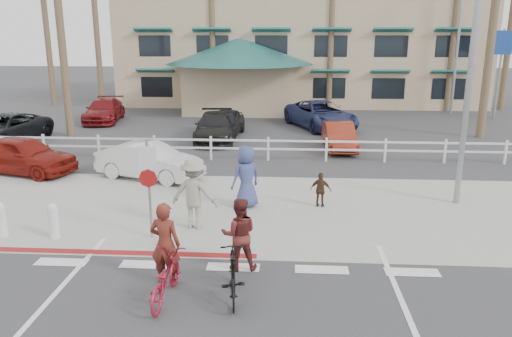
# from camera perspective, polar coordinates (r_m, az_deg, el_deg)

# --- Properties ---
(ground) EXTENTS (140.00, 140.00, 0.00)m
(ground) POSITION_cam_1_polar(r_m,az_deg,el_deg) (11.03, -2.97, -12.64)
(ground) COLOR #333335
(bike_path) EXTENTS (12.00, 16.00, 0.01)m
(bike_path) POSITION_cam_1_polar(r_m,az_deg,el_deg) (9.32, -4.44, -18.35)
(bike_path) COLOR #333335
(bike_path) RESTS_ON ground
(sidewalk_plaza) EXTENTS (22.00, 7.00, 0.01)m
(sidewalk_plaza) POSITION_cam_1_polar(r_m,az_deg,el_deg) (15.13, -1.03, -4.66)
(sidewalk_plaza) COLOR gray
(sidewalk_plaza) RESTS_ON ground
(cross_street) EXTENTS (40.00, 5.00, 0.01)m
(cross_street) POSITION_cam_1_polar(r_m,az_deg,el_deg) (18.93, -0.05, -0.55)
(cross_street) COLOR #333335
(cross_street) RESTS_ON ground
(parking_lot) EXTENTS (50.00, 16.00, 0.01)m
(parking_lot) POSITION_cam_1_polar(r_m,az_deg,el_deg) (28.18, 1.20, 4.70)
(parking_lot) COLOR #333335
(parking_lot) RESTS_ON ground
(curb_red) EXTENTS (7.00, 0.25, 0.02)m
(curb_red) POSITION_cam_1_polar(r_m,az_deg,el_deg) (12.74, -16.05, -9.22)
(curb_red) COLOR maroon
(curb_red) RESTS_ON ground
(rail_fence) EXTENTS (29.40, 0.16, 1.00)m
(rail_fence) POSITION_cam_1_polar(r_m,az_deg,el_deg) (20.72, 1.69, 2.25)
(rail_fence) COLOR silver
(rail_fence) RESTS_ON ground
(building) EXTENTS (28.00, 16.00, 11.30)m
(building) POSITION_cam_1_polar(r_m,az_deg,el_deg) (40.69, 5.00, 15.87)
(building) COLOR tan
(building) RESTS_ON ground
(sign_post) EXTENTS (0.50, 0.10, 2.90)m
(sign_post) POSITION_cam_1_polar(r_m,az_deg,el_deg) (12.92, -12.13, -1.77)
(sign_post) COLOR gray
(sign_post) RESTS_ON ground
(bollard_0) EXTENTS (0.26, 0.26, 0.95)m
(bollard_0) POSITION_cam_1_polar(r_m,az_deg,el_deg) (13.93, -22.12, -5.57)
(bollard_0) COLOR silver
(bollard_0) RESTS_ON ground
(bollard_1) EXTENTS (0.26, 0.26, 0.95)m
(bollard_1) POSITION_cam_1_polar(r_m,az_deg,el_deg) (14.58, -27.11, -5.22)
(bollard_1) COLOR silver
(bollard_1) RESTS_ON ground
(streetlight_0) EXTENTS (0.60, 2.00, 9.00)m
(streetlight_0) POSITION_cam_1_polar(r_m,az_deg,el_deg) (16.10, 23.47, 11.69)
(streetlight_0) COLOR gray
(streetlight_0) RESTS_ON ground
(streetlight_1) EXTENTS (0.60, 2.00, 9.50)m
(streetlight_1) POSITION_cam_1_polar(r_m,az_deg,el_deg) (35.38, 22.10, 13.50)
(streetlight_1) COLOR gray
(streetlight_1) RESTS_ON ground
(info_sign) EXTENTS (1.20, 0.16, 5.60)m
(info_sign) POSITION_cam_1_polar(r_m,az_deg,el_deg) (34.26, 26.02, 9.78)
(info_sign) COLOR navy
(info_sign) RESTS_ON ground
(palm_1) EXTENTS (4.00, 4.00, 13.00)m
(palm_1) POSITION_cam_1_polar(r_m,az_deg,el_deg) (37.12, -17.92, 16.61)
(palm_1) COLOR #204319
(palm_1) RESTS_ON ground
(palm_3) EXTENTS (4.00, 4.00, 14.00)m
(palm_3) POSITION_cam_1_polar(r_m,az_deg,el_deg) (35.11, -5.09, 18.19)
(palm_3) COLOR #204319
(palm_3) RESTS_ON ground
(palm_5) EXTENTS (4.00, 4.00, 13.00)m
(palm_5) POSITION_cam_1_polar(r_m,az_deg,el_deg) (34.82, 8.69, 17.28)
(palm_5) COLOR #204319
(palm_5) RESTS_ON ground
(palm_7) EXTENTS (4.00, 4.00, 14.00)m
(palm_7) POSITION_cam_1_polar(r_m,az_deg,el_deg) (36.38, 21.97, 17.09)
(palm_7) COLOR #204319
(palm_7) RESTS_ON ground
(palm_10) EXTENTS (4.00, 4.00, 12.00)m
(palm_10) POSITION_cam_1_polar(r_m,az_deg,el_deg) (27.10, -21.58, 16.01)
(palm_10) COLOR #204319
(palm_10) RESTS_ON ground
(bike_red) EXTENTS (0.72, 1.81, 0.93)m
(bike_red) POSITION_cam_1_polar(r_m,az_deg,el_deg) (10.25, -10.37, -12.25)
(bike_red) COLOR maroon
(bike_red) RESTS_ON ground
(rider_red) EXTENTS (0.73, 0.55, 1.81)m
(rider_red) POSITION_cam_1_polar(r_m,az_deg,el_deg) (10.67, -10.34, -8.48)
(rider_red) COLOR maroon
(rider_red) RESTS_ON ground
(bike_black) EXTENTS (0.69, 1.76, 1.03)m
(bike_black) POSITION_cam_1_polar(r_m,az_deg,el_deg) (10.13, -2.66, -12.03)
(bike_black) COLOR black
(bike_black) RESTS_ON ground
(rider_black) EXTENTS (0.88, 0.72, 1.67)m
(rider_black) POSITION_cam_1_polar(r_m,az_deg,el_deg) (11.17, -1.94, -7.51)
(rider_black) COLOR #5C201E
(rider_black) RESTS_ON ground
(pedestrian_a) EXTENTS (1.36, 0.90, 1.97)m
(pedestrian_a) POSITION_cam_1_polar(r_m,az_deg,el_deg) (13.52, -7.08, -2.84)
(pedestrian_a) COLOR gray
(pedestrian_a) RESTS_ON ground
(pedestrian_child) EXTENTS (0.68, 0.40, 1.08)m
(pedestrian_child) POSITION_cam_1_polar(r_m,az_deg,el_deg) (15.29, 7.41, -2.44)
(pedestrian_child) COLOR #442B19
(pedestrian_child) RESTS_ON ground
(pedestrian_b) EXTENTS (1.11, 1.06, 1.92)m
(pedestrian_b) POSITION_cam_1_polar(r_m,az_deg,el_deg) (15.03, -1.15, -0.97)
(pedestrian_b) COLOR navy
(pedestrian_b) RESTS_ON ground
(car_white_sedan) EXTENTS (4.21, 2.62, 1.31)m
(car_white_sedan) POSITION_cam_1_polar(r_m,az_deg,el_deg) (18.53, -12.10, 0.84)
(car_white_sedan) COLOR silver
(car_white_sedan) RESTS_ON ground
(car_red_compact) EXTENTS (4.48, 2.74, 1.42)m
(car_red_compact) POSITION_cam_1_polar(r_m,az_deg,el_deg) (20.76, -25.13, 1.42)
(car_red_compact) COLOR maroon
(car_red_compact) RESTS_ON ground
(lot_car_0) EXTENTS (3.19, 5.34, 1.39)m
(lot_car_0) POSITION_cam_1_polar(r_m,az_deg,el_deg) (26.91, -26.86, 4.05)
(lot_car_0) COLOR black
(lot_car_0) RESTS_ON ground
(lot_car_1) EXTENTS (2.29, 4.79, 1.35)m
(lot_car_1) POSITION_cam_1_polar(r_m,az_deg,el_deg) (24.71, -4.73, 4.74)
(lot_car_1) COLOR black
(lot_car_1) RESTS_ON ground
(lot_car_2) EXTENTS (1.97, 4.15, 1.37)m
(lot_car_2) POSITION_cam_1_polar(r_m,az_deg,el_deg) (25.75, -3.60, 5.21)
(lot_car_2) COLOR black
(lot_car_2) RESTS_ON ground
(lot_car_3) EXTENTS (1.40, 3.71, 1.21)m
(lot_car_3) POSITION_cam_1_polar(r_m,az_deg,el_deg) (23.10, 9.49, 3.66)
(lot_car_3) COLOR maroon
(lot_car_3) RESTS_ON ground
(lot_car_4) EXTENTS (2.51, 4.83, 1.34)m
(lot_car_4) POSITION_cam_1_polar(r_m,az_deg,el_deg) (31.38, -16.98, 6.36)
(lot_car_4) COLOR maroon
(lot_car_4) RESTS_ON ground
(lot_car_5) EXTENTS (4.41, 5.93, 1.50)m
(lot_car_5) POSITION_cam_1_polar(r_m,az_deg,el_deg) (28.13, 7.40, 6.10)
(lot_car_5) COLOR navy
(lot_car_5) RESTS_ON ground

